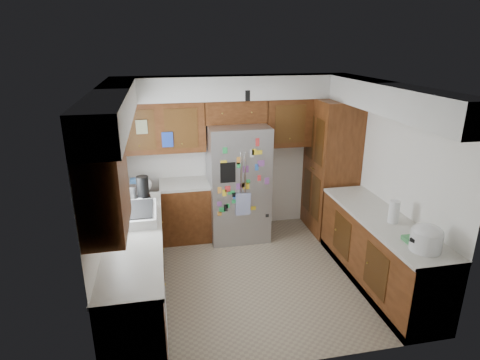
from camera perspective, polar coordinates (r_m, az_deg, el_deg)
name	(u,v)px	position (r m, az deg, el deg)	size (l,w,h in m)	color
floor	(255,275)	(5.55, 2.18, -13.33)	(3.60, 3.60, 0.00)	gray
room_shell	(242,137)	(5.14, 0.34, 6.15)	(3.64, 3.24, 2.52)	white
left_counter_run	(150,256)	(5.24, -12.70, -10.51)	(1.36, 3.20, 0.92)	#42200C
right_counter_run	(379,254)	(5.48, 19.14, -9.87)	(0.63, 2.25, 0.92)	#42200C
pantry	(331,167)	(6.55, 12.78, 1.79)	(0.60, 0.90, 2.15)	#42200C
fridge	(238,183)	(6.21, -0.30, -0.38)	(0.90, 0.79, 1.80)	#A9A8AE
bridge_cabinet	(235,111)	(6.16, -0.73, 9.79)	(0.96, 0.34, 0.35)	#42200C
fridge_top_items	(224,91)	(6.03, -2.23, 12.52)	(0.81, 0.32, 0.30)	#123EA1
sink_assembly	(135,214)	(5.06, -14.72, -4.70)	(0.52, 0.70, 0.37)	white
left_counter_clutter	(141,188)	(5.72, -13.87, -1.13)	(0.32, 0.86, 0.38)	black
rice_cooker	(427,237)	(4.60, 25.01, -7.37)	(0.33, 0.32, 0.28)	white
paper_towel	(394,212)	(5.13, 21.05, -4.23)	(0.12, 0.12, 0.28)	white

